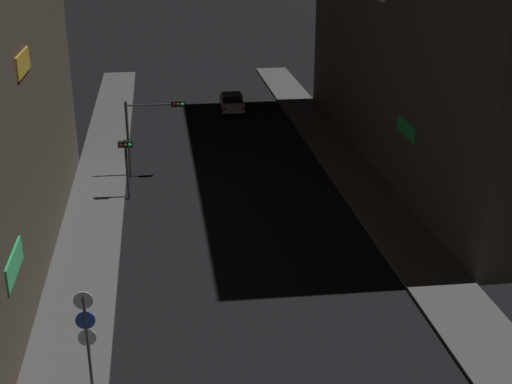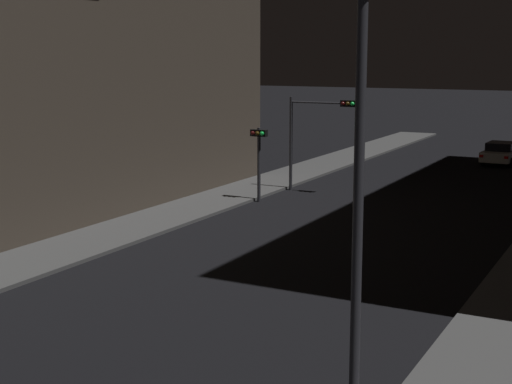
% 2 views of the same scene
% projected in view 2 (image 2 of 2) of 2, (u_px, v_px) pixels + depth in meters
% --- Properties ---
extents(sidewalk_left, '(3.14, 66.30, 0.14)m').
position_uv_depth(sidewalk_left, '(236.00, 194.00, 38.73)').
color(sidewalk_left, '#4C4C4C').
rests_on(sidewalk_left, ground_plane).
extents(far_car, '(1.96, 4.51, 1.42)m').
position_uv_depth(far_car, '(501.00, 153.00, 49.33)').
color(far_car, silver).
rests_on(far_car, ground_plane).
extents(traffic_light_overhead, '(3.58, 0.41, 4.79)m').
position_uv_depth(traffic_light_overhead, '(316.00, 124.00, 38.88)').
color(traffic_light_overhead, '#2D2D33').
rests_on(traffic_light_overhead, ground_plane).
extents(traffic_light_left_kerb, '(0.80, 0.42, 3.53)m').
position_uv_depth(traffic_light_left_kerb, '(259.00, 149.00, 36.51)').
color(traffic_light_left_kerb, '#2D2D33').
rests_on(traffic_light_left_kerb, ground_plane).
extents(street_lamp_near_block, '(0.54, 0.54, 8.28)m').
position_uv_depth(street_lamp_near_block, '(360.00, 133.00, 11.49)').
color(street_lamp_near_block, '#2D2D33').
rests_on(street_lamp_near_block, sidewalk_right).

